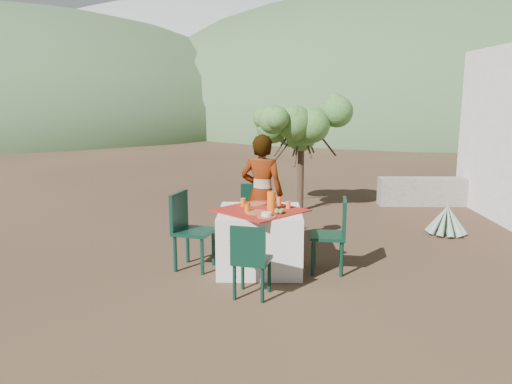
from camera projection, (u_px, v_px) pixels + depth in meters
The scene contains 24 objects.
ground at pixel (263, 259), 6.69m from camera, with size 160.00×160.00×0.00m, color #331E17.
table at pixel (260, 239), 6.27m from camera, with size 1.30×1.30×0.76m.
chair_far at pixel (254, 211), 7.33m from camera, with size 0.41×0.41×0.88m.
chair_near at pixel (250, 258), 5.31m from camera, with size 0.46×0.46×0.82m.
chair_left at pixel (188, 227), 6.26m from camera, with size 0.56×0.56×0.97m.
chair_right at pixel (335, 232), 6.13m from camera, with size 0.48×0.48×0.92m.
person at pixel (262, 194), 6.88m from camera, with size 0.60×0.40×1.65m, color #8C6651.
shrub_tree at pixel (304, 131), 9.26m from camera, with size 1.62×1.59×1.90m.
agave at pixel (447, 220), 7.84m from camera, with size 0.62×0.63×0.67m.
stone_wall at pixel (444, 192), 9.92m from camera, with size 2.60×0.35×0.55m, color gray.
hill_near_left at pixel (18, 125), 36.44m from camera, with size 40.00×40.00×16.00m, color #2D4828.
hill_near_right at pixel (407, 121), 41.82m from camera, with size 48.00×48.00×20.00m, color #2D4828.
hill_far_center at pixel (230, 114), 57.79m from camera, with size 60.00×60.00×24.00m, color gray.
plate_far at pixel (257, 204), 6.50m from camera, with size 0.23×0.23×0.01m, color brown.
plate_near at pixel (256, 212), 6.03m from camera, with size 0.26×0.26×0.01m, color brown.
glass_far at pixel (243, 202), 6.38m from camera, with size 0.06×0.06×0.10m, color orange.
glass_near at pixel (247, 208), 6.07m from camera, with size 0.06×0.06×0.10m, color orange.
juice_pitcher at pixel (271, 201), 6.16m from camera, with size 0.11×0.11×0.23m, color orange.
bowl_plate at pixel (267, 217), 5.82m from camera, with size 0.23×0.23×0.01m, color brown.
white_bowl at pixel (267, 214), 5.82m from camera, with size 0.12×0.12×0.04m, color silver.
jar_left at pixel (288, 205), 6.26m from camera, with size 0.06×0.06×0.09m, color orange.
jar_right at pixel (279, 201), 6.45m from camera, with size 0.07×0.07×0.10m, color orange.
napkin_holder at pixel (275, 205), 6.26m from camera, with size 0.06×0.04×0.08m, color silver.
fruit_cluster at pixel (279, 211), 5.99m from camera, with size 0.12×0.11×0.06m.
Camera 1 is at (0.01, -6.40, 2.16)m, focal length 35.00 mm.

